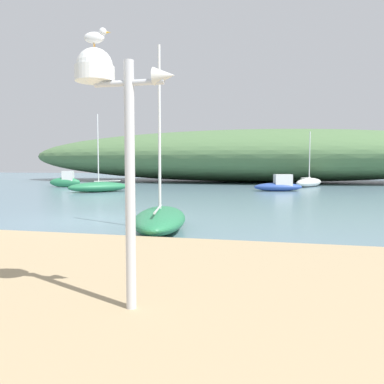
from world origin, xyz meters
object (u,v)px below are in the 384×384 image
object	(u,v)px
sailboat_near_shore	(99,187)
sailboat_mid_channel	(309,182)
seagull_on_radar	(96,36)
motorboat_centre_water	(66,181)
mast_structure	(108,99)
motorboat_outer_mooring	(279,185)
sailboat_off_point	(160,219)

from	to	relation	value
sailboat_near_shore	sailboat_mid_channel	bearing A→B (deg)	33.24
seagull_on_radar	motorboat_centre_water	size ratio (longest dim) A/B	0.13
sailboat_mid_channel	sailboat_near_shore	distance (m)	17.08
mast_structure	motorboat_centre_water	distance (m)	28.98
motorboat_centre_water	sailboat_mid_channel	xyz separation A→B (m)	(19.43, 4.95, -0.13)
sailboat_near_shore	mast_structure	bearing A→B (deg)	-63.07
motorboat_centre_water	motorboat_outer_mooring	bearing A→B (deg)	-2.56
mast_structure	sailboat_off_point	world-z (taller)	sailboat_off_point
sailboat_near_shore	sailboat_off_point	world-z (taller)	sailboat_off_point
mast_structure	sailboat_off_point	xyz separation A→B (m)	(-1.45, 6.46, -2.37)
sailboat_mid_channel	sailboat_near_shore	world-z (taller)	sailboat_near_shore
seagull_on_radar	sailboat_near_shore	size ratio (longest dim) A/B	0.06
sailboat_off_point	sailboat_near_shore	bearing A→B (deg)	122.71
seagull_on_radar	motorboat_outer_mooring	bearing A→B (deg)	85.41
sailboat_mid_channel	mast_structure	bearing A→B (deg)	-97.92
motorboat_outer_mooring	sailboat_mid_channel	size ratio (longest dim) A/B	0.77
sailboat_mid_channel	sailboat_off_point	size ratio (longest dim) A/B	0.86
motorboat_outer_mooring	sailboat_near_shore	world-z (taller)	sailboat_near_shore
mast_structure	motorboat_outer_mooring	size ratio (longest dim) A/B	0.88
seagull_on_radar	motorboat_centre_water	world-z (taller)	seagull_on_radar
motorboat_outer_mooring	sailboat_near_shore	distance (m)	12.49
motorboat_outer_mooring	sailboat_mid_channel	xyz separation A→B (m)	(2.34, 5.71, -0.04)
seagull_on_radar	sailboat_off_point	xyz separation A→B (m)	(-1.30, 6.46, -3.09)
sailboat_near_shore	sailboat_off_point	xyz separation A→B (m)	(8.74, -13.61, -0.02)
sailboat_mid_channel	sailboat_off_point	distance (m)	23.63
seagull_on_radar	motorboat_centre_water	xyz separation A→B (m)	(-15.19, 24.48, -2.92)
seagull_on_radar	sailboat_near_shore	bearing A→B (deg)	116.59
motorboat_centre_water	sailboat_near_shore	xyz separation A→B (m)	(5.14, -4.42, -0.15)
motorboat_outer_mooring	motorboat_centre_water	bearing A→B (deg)	177.44
motorboat_centre_water	motorboat_outer_mooring	distance (m)	17.11
motorboat_centre_water	sailboat_off_point	xyz separation A→B (m)	(13.88, -18.02, -0.17)
motorboat_outer_mooring	sailboat_off_point	size ratio (longest dim) A/B	0.67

